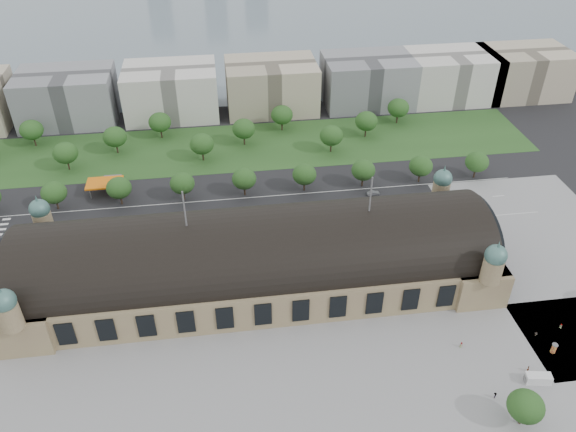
{
  "coord_description": "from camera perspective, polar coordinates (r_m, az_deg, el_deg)",
  "views": [
    {
      "loc": [
        -8.67,
        -134.99,
        123.44
      ],
      "look_at": [
        12.37,
        16.66,
        14.0
      ],
      "focal_mm": 35.0,
      "sensor_mm": 36.0,
      "label": 1
    }
  ],
  "objects": [
    {
      "name": "tree_belt_8",
      "position": [
        269.84,
        -0.62,
        10.24
      ],
      "size": [
        10.4,
        10.4,
        12.48
      ],
      "color": "#2D2116",
      "rests_on": "ground"
    },
    {
      "name": "pedestrian_0",
      "position": [
        170.73,
        17.18,
        -12.41
      ],
      "size": [
        0.96,
        0.58,
        1.92
      ],
      "primitive_type": "imported",
      "rotation": [
        0.0,
        0.0,
        0.05
      ],
      "color": "gray",
      "rests_on": "ground"
    },
    {
      "name": "tree_belt_3",
      "position": [
        254.9,
        -21.69,
        5.98
      ],
      "size": [
        10.4,
        10.4,
        12.48
      ],
      "color": "#2D2116",
      "rests_on": "ground"
    },
    {
      "name": "office_6",
      "position": [
        315.48,
        16.22,
        13.49
      ],
      "size": [
        45.0,
        32.0,
        24.0
      ],
      "primitive_type": "cube",
      "color": "silver",
      "rests_on": "ground"
    },
    {
      "name": "road_slab",
      "position": [
        212.82,
        -9.47,
        -0.45
      ],
      "size": [
        260.0,
        26.0,
        0.1
      ],
      "primitive_type": "cube",
      "color": "black",
      "rests_on": "ground"
    },
    {
      "name": "tree_row_6",
      "position": [
        223.31,
        1.68,
        4.24
      ],
      "size": [
        9.6,
        9.6,
        11.52
      ],
      "color": "#2D2116",
      "rests_on": "ground"
    },
    {
      "name": "parked_car_1",
      "position": [
        205.57,
        -21.24,
        -3.99
      ],
      "size": [
        5.08,
        3.75,
        1.28
      ],
      "primitive_type": "imported",
      "rotation": [
        0.0,
        0.0,
        -1.17
      ],
      "color": "maroon",
      "rests_on": "ground"
    },
    {
      "name": "office_2",
      "position": [
        298.87,
        -21.51,
        11.19
      ],
      "size": [
        45.0,
        32.0,
        24.0
      ],
      "primitive_type": "cube",
      "color": "gray",
      "rests_on": "ground"
    },
    {
      "name": "office_4",
      "position": [
        291.65,
        -1.7,
        13.08
      ],
      "size": [
        45.0,
        32.0,
        24.0
      ],
      "primitive_type": "cube",
      "color": "#B8AA91",
      "rests_on": "ground"
    },
    {
      "name": "parked_car_5",
      "position": [
        204.51,
        -15.84,
        -2.92
      ],
      "size": [
        5.47,
        4.41,
        1.38
      ],
      "primitive_type": "imported",
      "rotation": [
        0.0,
        0.0,
        -1.07
      ],
      "color": "gray",
      "rests_on": "ground"
    },
    {
      "name": "parked_car_6",
      "position": [
        204.69,
        -16.2,
        -2.94
      ],
      "size": [
        5.51,
        4.58,
        1.51
      ],
      "primitive_type": "imported",
      "rotation": [
        0.0,
        0.0,
        -1.0
      ],
      "color": "black",
      "rests_on": "ground"
    },
    {
      "name": "traffic_car_3",
      "position": [
        212.32,
        -8.2,
        -0.19
      ],
      "size": [
        4.58,
        1.91,
        1.32
      ],
      "primitive_type": "imported",
      "rotation": [
        0.0,
        0.0,
        1.58
      ],
      "color": "#943012",
      "rests_on": "ground"
    },
    {
      "name": "advertising_column",
      "position": [
        178.2,
        25.4,
        -12.04
      ],
      "size": [
        1.66,
        1.66,
        3.16
      ],
      "color": "#D23448",
      "rests_on": "ground"
    },
    {
      "name": "traffic_car_1",
      "position": [
        229.63,
        -23.81,
        -0.16
      ],
      "size": [
        4.74,
        2.16,
        1.51
      ],
      "primitive_type": "imported",
      "rotation": [
        0.0,
        0.0,
        1.7
      ],
      "color": "gray",
      "rests_on": "ground"
    },
    {
      "name": "tree_belt_7",
      "position": [
        257.58,
        -4.52,
        8.83
      ],
      "size": [
        10.4,
        10.4,
        12.48
      ],
      "color": "#2D2116",
      "rests_on": "ground"
    },
    {
      "name": "tree_row_9",
      "position": [
        244.45,
        18.65,
        5.23
      ],
      "size": [
        9.6,
        9.6,
        11.52
      ],
      "color": "#2D2116",
      "rests_on": "ground"
    },
    {
      "name": "tree_row_7",
      "position": [
        228.06,
        7.66,
        4.63
      ],
      "size": [
        9.6,
        9.6,
        11.52
      ],
      "color": "#2D2116",
      "rests_on": "ground"
    },
    {
      "name": "grass_belt",
      "position": [
        259.34,
        -8.4,
        6.73
      ],
      "size": [
        300.0,
        45.0,
        0.1
      ],
      "primitive_type": "cube",
      "color": "#264C1E",
      "rests_on": "ground"
    },
    {
      "name": "office_5",
      "position": [
        300.71,
        8.08,
        13.46
      ],
      "size": [
        45.0,
        32.0,
        24.0
      ],
      "primitive_type": "cube",
      "color": "gray",
      "rests_on": "ground"
    },
    {
      "name": "plaza_east",
      "position": [
        214.31,
        25.5,
        -3.68
      ],
      "size": [
        56.0,
        100.0,
        0.12
      ],
      "primitive_type": "cube",
      "color": "gray",
      "rests_on": "ground"
    },
    {
      "name": "tree_plaza_s",
      "position": [
        154.73,
        23.0,
        -17.37
      ],
      "size": [
        9.0,
        9.0,
        10.64
      ],
      "color": "#2D2116",
      "rests_on": "ground"
    },
    {
      "name": "traffic_car_2",
      "position": [
        219.73,
        -24.04,
        -1.98
      ],
      "size": [
        4.8,
        2.5,
        1.29
      ],
      "primitive_type": "imported",
      "rotation": [
        0.0,
        0.0,
        -1.49
      ],
      "color": "black",
      "rests_on": "ground"
    },
    {
      "name": "lake",
      "position": [
        450.32,
        -6.89,
        19.41
      ],
      "size": [
        700.0,
        320.0,
        0.08
      ],
      "primitive_type": "cube",
      "color": "slate",
      "rests_on": "ground"
    },
    {
      "name": "pedestrian_1",
      "position": [
        170.94,
        23.21,
        -14.08
      ],
      "size": [
        0.67,
        0.83,
        1.98
      ],
      "primitive_type": "imported",
      "rotation": [
        0.0,
        0.0,
        1.26
      ],
      "color": "gray",
      "rests_on": "ground"
    },
    {
      "name": "tree_belt_4",
      "position": [
        261.28,
        -17.19,
        7.69
      ],
      "size": [
        10.4,
        10.4,
        12.48
      ],
      "color": "#2D2116",
      "rests_on": "ground"
    },
    {
      "name": "parked_car_2",
      "position": [
        204.84,
        -16.42,
        -2.95
      ],
      "size": [
        5.53,
        3.85,
        1.49
      ],
      "primitive_type": "imported",
      "rotation": [
        0.0,
        0.0,
        -1.19
      ],
      "color": "#171A42",
      "rests_on": "ground"
    },
    {
      "name": "petrol_station",
      "position": [
        238.06,
        -17.72,
        3.3
      ],
      "size": [
        14.0,
        13.0,
        5.05
      ],
      "color": "orange",
      "rests_on": "ground"
    },
    {
      "name": "tree_row_3",
      "position": [
        224.38,
        -16.8,
        2.75
      ],
      "size": [
        9.6,
        9.6,
        11.52
      ],
      "color": "#2D2116",
      "rests_on": "ground"
    },
    {
      "name": "tree_row_8",
      "position": [
        235.17,
        13.34,
        4.96
      ],
      "size": [
        9.6,
        9.6,
        11.52
      ],
      "color": "#2D2116",
      "rests_on": "ground"
    },
    {
      "name": "pedestrian_2",
      "position": [
        181.29,
        23.89,
        -10.9
      ],
      "size": [
        0.61,
        0.94,
        1.81
      ],
      "primitive_type": "imported",
      "rotation": [
        0.0,
        0.0,
        1.69
      ],
      "color": "gray",
      "rests_on": "ground"
    },
    {
      "name": "tree_row_2",
      "position": [
        229.8,
        -22.69,
        2.2
      ],
      "size": [
        9.6,
        9.6,
        11.52
      ],
      "color": "#2D2116",
      "rests_on": "ground"
    },
    {
      "name": "tree_row_5",
      "position": [
        221.07,
        -4.48,
        3.78
      ],
      "size": [
        9.6,
        9.6,
        11.52
      ],
      "color": "#2D2116",
      "rests_on": "ground"
    },
    {
      "name": "traffic_car_5",
      "position": [
        226.44,
        8.66,
        2.32
      ],
      "size": [
        5.15,
        2.18,
        1.65
      ],
      "primitive_type": "imported",
      "rotation": [
        0.0,
        0.0,
        1.66
      ],
      "color": "#5A5C62",
      "rests_on": "ground"
    },
    {
      "name": "office_3",
      "position": [
        291.02,
        -11.76,
        12.3
      ],
      "size": [
        45.0,
        32.0,
        24.0
      ],
      "primitive_type": "cube",
      "color": "silver",
      "rests_on": "ground"
    },
    {
      "name": "plaza_south",
      "position": [
        154.48,
        2.33,
        -17.53
      ],
      "size": [
        190.0,
        48.0,
        0.12
      ],
      "primitive_type": "cube",
      "color": "gray",
      "rests_on": "ground"
    },
    {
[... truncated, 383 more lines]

